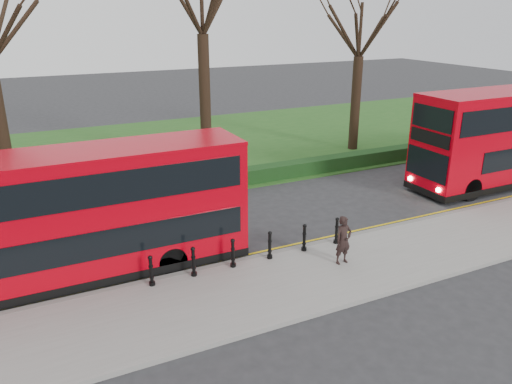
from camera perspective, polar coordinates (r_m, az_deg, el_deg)
ground at (r=19.05m, az=-0.58°, el=-6.33°), size 120.00×120.00×0.00m
pavement at (r=16.67m, az=3.90°, el=-10.21°), size 60.00×4.00×0.15m
kerb at (r=18.21m, az=0.77°, el=-7.38°), size 60.00×0.25×0.16m
grass_verge at (r=32.41m, az=-12.02°, el=4.51°), size 60.00×18.00×0.06m
hedge at (r=24.75m, az=-7.33°, el=0.86°), size 60.00×0.90×0.80m
yellow_line_outer at (r=18.48m, az=0.35°, el=-7.18°), size 60.00×0.10×0.01m
yellow_line_inner at (r=18.64m, az=0.08°, el=-6.93°), size 60.00×0.10×0.01m
tree_right at (r=31.92m, az=11.90°, el=18.29°), size 6.79×6.79×10.61m
bollard_row at (r=17.43m, az=-0.50°, el=-6.58°), size 7.24×0.15×1.00m
bus_lead at (r=17.12m, az=-19.50°, el=-2.66°), size 10.92×2.51×4.34m
pedestrian at (r=17.51m, az=9.95°, el=-5.43°), size 0.66×0.45×1.73m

